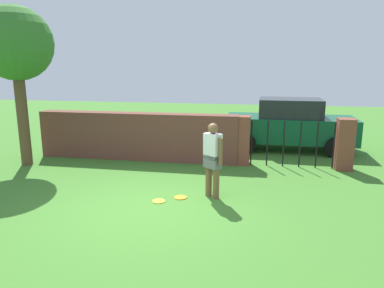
{
  "coord_description": "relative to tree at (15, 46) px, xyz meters",
  "views": [
    {
      "loc": [
        2.09,
        -6.38,
        2.79
      ],
      "look_at": [
        0.58,
        1.6,
        1.0
      ],
      "focal_mm": 33.4,
      "sensor_mm": 36.0,
      "label": 1
    }
  ],
  "objects": [
    {
      "name": "ground_plane",
      "position": [
        4.43,
        -2.49,
        -3.31
      ],
      "size": [
        40.0,
        40.0,
        0.0
      ],
      "primitive_type": "plane",
      "color": "#3D7528"
    },
    {
      "name": "brick_wall",
      "position": [
        2.93,
        1.18,
        -2.61
      ],
      "size": [
        6.08,
        0.5,
        1.41
      ],
      "primitive_type": "cube",
      "color": "brown",
      "rests_on": "ground"
    },
    {
      "name": "tree",
      "position": [
        0.0,
        0.0,
        0.0
      ],
      "size": [
        2.0,
        2.0,
        4.37
      ],
      "color": "brown",
      "rests_on": "ground"
    },
    {
      "name": "person",
      "position": [
        5.58,
        -1.6,
        -2.42
      ],
      "size": [
        0.45,
        0.39,
        1.62
      ],
      "rotation": [
        0.0,
        0.0,
        2.5
      ],
      "color": "brown",
      "rests_on": "ground"
    },
    {
      "name": "fence_gate",
      "position": [
        7.45,
        1.18,
        -2.61
      ],
      "size": [
        3.21,
        0.44,
        1.4
      ],
      "color": "brown",
      "rests_on": "ground"
    },
    {
      "name": "car",
      "position": [
        7.52,
        3.33,
        -2.45
      ],
      "size": [
        4.23,
        1.98,
        1.72
      ],
      "rotation": [
        0.0,
        0.0,
        -0.02
      ],
      "color": "#0C4C2D",
      "rests_on": "ground"
    },
    {
      "name": "frisbee_yellow",
      "position": [
        4.52,
        -2.08,
        -3.3
      ],
      "size": [
        0.27,
        0.27,
        0.02
      ],
      "primitive_type": "cylinder",
      "color": "yellow",
      "rests_on": "ground"
    },
    {
      "name": "frisbee_orange",
      "position": [
        4.92,
        -1.78,
        -3.3
      ],
      "size": [
        0.27,
        0.27,
        0.02
      ],
      "primitive_type": "cylinder",
      "color": "orange",
      "rests_on": "ground"
    }
  ]
}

